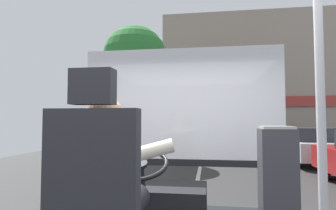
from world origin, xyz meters
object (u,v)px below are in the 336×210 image
object	(u,v)px
handrail_pole	(321,116)
fare_box	(278,192)
bus_driver	(107,179)
parked_car_green	(274,137)
parked_car_silver	(310,145)
parked_car_white	(256,133)
steering_console	(149,204)

from	to	relation	value
handrail_pole	fare_box	size ratio (longest dim) A/B	2.13
bus_driver	parked_car_green	distance (m)	16.27
handrail_pole	bus_driver	bearing A→B (deg)	177.58
fare_box	parked_car_silver	size ratio (longest dim) A/B	0.23
parked_car_green	parked_car_white	xyz separation A→B (m)	(-0.02, 6.24, -0.05)
handrail_pole	steering_console	bearing A→B (deg)	133.57
bus_driver	parked_car_green	world-z (taller)	bus_driver
steering_console	parked_car_green	size ratio (longest dim) A/B	0.28
parked_car_white	fare_box	bearing A→B (deg)	-98.51
steering_console	parked_car_green	world-z (taller)	steering_console
bus_driver	parked_car_silver	world-z (taller)	bus_driver
steering_console	handrail_pole	size ratio (longest dim) A/B	0.52
handrail_pole	fare_box	world-z (taller)	handrail_pole
parked_car_green	parked_car_white	bearing A→B (deg)	90.16
fare_box	parked_car_green	bearing A→B (deg)	77.97
bus_driver	parked_car_green	xyz separation A→B (m)	(4.29, 15.68, -0.67)
bus_driver	steering_console	world-z (taller)	bus_driver
handrail_pole	fare_box	bearing A→B (deg)	93.98
bus_driver	steering_console	distance (m)	1.25
steering_console	parked_car_silver	distance (m)	10.39
parked_car_silver	parked_car_green	bearing A→B (deg)	93.06
fare_box	parked_car_silver	distance (m)	10.41
handrail_pole	fare_box	xyz separation A→B (m)	(-0.05, 0.73, -0.56)
parked_car_silver	parked_car_green	distance (m)	5.21
steering_console	parked_car_white	size ratio (longest dim) A/B	0.25
handrail_pole	parked_car_white	world-z (taller)	handrail_pole
parked_car_silver	parked_car_green	size ratio (longest dim) A/B	1.11
handrail_pole	parked_car_white	distance (m)	22.22
bus_driver	steering_console	xyz separation A→B (m)	(-0.00, 1.15, -0.48)
fare_box	parked_car_silver	bearing A→B (deg)	70.48
steering_console	bus_driver	bearing A→B (deg)	-90.00
bus_driver	parked_car_white	world-z (taller)	bus_driver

